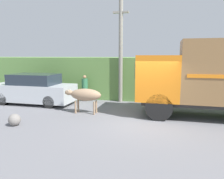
# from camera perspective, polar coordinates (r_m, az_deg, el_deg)

# --- Properties ---
(ground_plane) EXTENTS (60.00, 60.00, 0.00)m
(ground_plane) POSITION_cam_1_polar(r_m,az_deg,el_deg) (9.26, 8.57, -8.35)
(ground_plane) COLOR slate
(hillside_embankment) EXTENTS (32.00, 6.91, 2.59)m
(hillside_embankment) POSITION_cam_1_polar(r_m,az_deg,el_deg) (16.21, 11.38, 3.63)
(hillside_embankment) COLOR #608C47
(hillside_embankment) RESTS_ON ground_plane
(cargo_truck) EXTENTS (6.15, 2.25, 3.38)m
(cargo_truck) POSITION_cam_1_polar(r_m,az_deg,el_deg) (10.31, 24.91, 3.29)
(cargo_truck) COLOR #2D2D2D
(cargo_truck) RESTS_ON ground_plane
(brown_cow) EXTENTS (1.83, 0.58, 1.18)m
(brown_cow) POSITION_cam_1_polar(r_m,az_deg,el_deg) (10.40, -7.11, -1.44)
(brown_cow) COLOR #9E7F60
(brown_cow) RESTS_ON ground_plane
(parked_suv) EXTENTS (4.68, 1.77, 1.70)m
(parked_suv) POSITION_cam_1_polar(r_m,az_deg,el_deg) (13.16, -19.83, 0.01)
(parked_suv) COLOR silver
(parked_suv) RESTS_ON ground_plane
(pedestrian_on_hill) EXTENTS (0.46, 0.46, 1.56)m
(pedestrian_on_hill) POSITION_cam_1_polar(r_m,az_deg,el_deg) (13.26, -7.13, 0.63)
(pedestrian_on_hill) COLOR #38332D
(pedestrian_on_hill) RESTS_ON ground_plane
(utility_pole) EXTENTS (0.90, 0.23, 5.83)m
(utility_pole) POSITION_cam_1_polar(r_m,az_deg,el_deg) (12.79, 2.29, 10.21)
(utility_pole) COLOR gray
(utility_pole) RESTS_ON ground_plane
(roadside_rock) EXTENTS (0.47, 0.47, 0.47)m
(roadside_rock) POSITION_cam_1_polar(r_m,az_deg,el_deg) (9.43, -24.12, -7.23)
(roadside_rock) COLOR gray
(roadside_rock) RESTS_ON ground_plane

